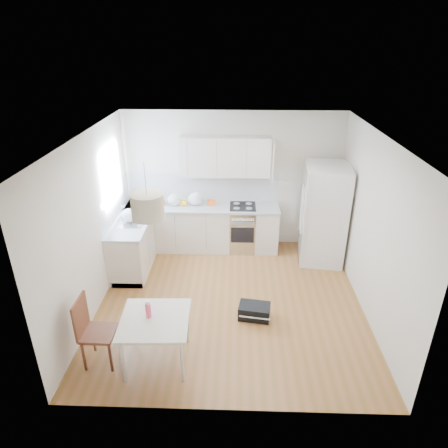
% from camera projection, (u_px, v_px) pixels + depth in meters
% --- Properties ---
extents(floor, '(4.20, 4.20, 0.00)m').
position_uv_depth(floor, '(230.00, 301.00, 6.53)').
color(floor, brown).
rests_on(floor, ground).
extents(ceiling, '(4.20, 4.20, 0.00)m').
position_uv_depth(ceiling, '(232.00, 137.00, 5.37)').
color(ceiling, white).
rests_on(ceiling, wall_back).
extents(wall_back, '(4.20, 0.00, 4.20)m').
position_uv_depth(wall_back, '(233.00, 180.00, 7.84)').
color(wall_back, beige).
rests_on(wall_back, floor).
extents(wall_left, '(0.00, 4.20, 4.20)m').
position_uv_depth(wall_left, '(92.00, 225.00, 6.01)').
color(wall_left, beige).
rests_on(wall_left, floor).
extents(wall_right, '(0.00, 4.20, 4.20)m').
position_uv_depth(wall_right, '(373.00, 229.00, 5.88)').
color(wall_right, beige).
rests_on(wall_right, floor).
extents(window_glassblock, '(0.02, 1.00, 1.00)m').
position_uv_depth(window_glassblock, '(111.00, 175.00, 6.88)').
color(window_glassblock, '#BFE0F9').
rests_on(window_glassblock, wall_left).
extents(cabinets_back, '(3.00, 0.60, 0.88)m').
position_uv_depth(cabinets_back, '(202.00, 228.00, 7.98)').
color(cabinets_back, beige).
rests_on(cabinets_back, floor).
extents(cabinets_left, '(0.60, 1.80, 0.88)m').
position_uv_depth(cabinets_left, '(136.00, 241.00, 7.47)').
color(cabinets_left, beige).
rests_on(cabinets_left, floor).
extents(counter_back, '(3.02, 0.64, 0.04)m').
position_uv_depth(counter_back, '(202.00, 207.00, 7.78)').
color(counter_back, '#A5A8AA').
rests_on(counter_back, cabinets_back).
extents(counter_left, '(0.64, 1.82, 0.04)m').
position_uv_depth(counter_left, '(133.00, 219.00, 7.28)').
color(counter_left, '#A5A8AA').
rests_on(counter_left, cabinets_left).
extents(backsplash_back, '(3.00, 0.01, 0.58)m').
position_uv_depth(backsplash_back, '(203.00, 187.00, 7.91)').
color(backsplash_back, white).
rests_on(backsplash_back, wall_back).
extents(backsplash_left, '(0.01, 1.80, 0.58)m').
position_uv_depth(backsplash_left, '(116.00, 203.00, 7.15)').
color(backsplash_left, white).
rests_on(backsplash_left, wall_left).
extents(upper_cabinets, '(1.70, 0.32, 0.75)m').
position_uv_depth(upper_cabinets, '(225.00, 156.00, 7.48)').
color(upper_cabinets, beige).
rests_on(upper_cabinets, wall_back).
extents(range_oven, '(0.50, 0.61, 0.88)m').
position_uv_depth(range_oven, '(242.00, 229.00, 7.96)').
color(range_oven, '#BABDBF').
rests_on(range_oven, floor).
extents(sink, '(0.50, 0.80, 0.16)m').
position_uv_depth(sink, '(133.00, 219.00, 7.23)').
color(sink, '#BABDBF').
rests_on(sink, counter_left).
extents(refrigerator, '(0.97, 1.01, 1.85)m').
position_uv_depth(refrigerator, '(325.00, 214.00, 7.41)').
color(refrigerator, white).
rests_on(refrigerator, floor).
extents(dining_table, '(0.90, 0.90, 0.68)m').
position_uv_depth(dining_table, '(155.00, 323.00, 5.08)').
color(dining_table, beige).
rests_on(dining_table, floor).
extents(dining_chair, '(0.42, 0.42, 0.98)m').
position_uv_depth(dining_chair, '(99.00, 332.00, 5.13)').
color(dining_chair, '#502718').
rests_on(dining_chair, floor).
extents(drink_bottle, '(0.09, 0.09, 0.24)m').
position_uv_depth(drink_bottle, '(148.00, 309.00, 5.04)').
color(drink_bottle, '#ED4263').
rests_on(drink_bottle, dining_table).
extents(gym_bag, '(0.51, 0.37, 0.22)m').
position_uv_depth(gym_bag, '(254.00, 311.00, 6.11)').
color(gym_bag, black).
rests_on(gym_bag, floor).
extents(pendant_lamp, '(0.46, 0.46, 0.29)m').
position_uv_depth(pendant_lamp, '(148.00, 206.00, 4.52)').
color(pendant_lamp, '#B7AC8D').
rests_on(pendant_lamp, ceiling).
extents(grocery_bag_a, '(0.23, 0.19, 0.21)m').
position_uv_depth(grocery_bag_a, '(149.00, 200.00, 7.78)').
color(grocery_bag_a, white).
rests_on(grocery_bag_a, counter_back).
extents(grocery_bag_b, '(0.26, 0.22, 0.23)m').
position_uv_depth(grocery_bag_b, '(174.00, 200.00, 7.74)').
color(grocery_bag_b, white).
rests_on(grocery_bag_b, counter_back).
extents(grocery_bag_c, '(0.29, 0.25, 0.26)m').
position_uv_depth(grocery_bag_c, '(196.00, 199.00, 7.76)').
color(grocery_bag_c, white).
rests_on(grocery_bag_c, counter_back).
extents(grocery_bag_d, '(0.23, 0.20, 0.21)m').
position_uv_depth(grocery_bag_d, '(142.00, 207.00, 7.45)').
color(grocery_bag_d, white).
rests_on(grocery_bag_d, counter_back).
extents(grocery_bag_e, '(0.28, 0.24, 0.25)m').
position_uv_depth(grocery_bag_e, '(129.00, 215.00, 7.06)').
color(grocery_bag_e, white).
rests_on(grocery_bag_e, counter_left).
extents(snack_orange, '(0.15, 0.09, 0.10)m').
position_uv_depth(snack_orange, '(212.00, 203.00, 7.80)').
color(snack_orange, '#EC5C15').
rests_on(snack_orange, counter_back).
extents(snack_yellow, '(0.17, 0.13, 0.11)m').
position_uv_depth(snack_yellow, '(183.00, 203.00, 7.79)').
color(snack_yellow, yellow).
rests_on(snack_yellow, counter_back).
extents(snack_red, '(0.17, 0.11, 0.11)m').
position_uv_depth(snack_red, '(160.00, 202.00, 7.80)').
color(snack_red, red).
rests_on(snack_red, counter_back).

